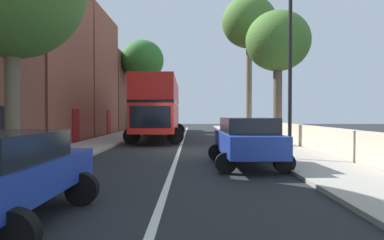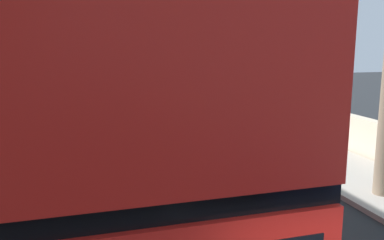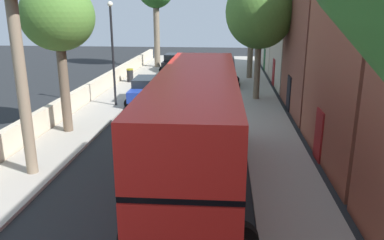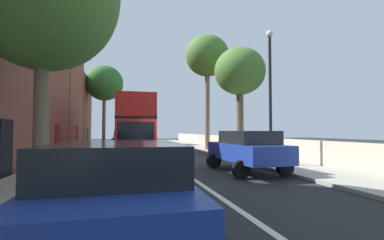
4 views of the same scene
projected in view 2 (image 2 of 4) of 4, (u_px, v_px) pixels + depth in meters
The scene contains 2 objects.
double_decker_bus at pixel (97, 105), 7.74m from camera, with size 3.70×11.33×4.06m.
parked_car_silver_left_0 at pixel (66, 101), 18.51m from camera, with size 2.51×4.03×1.70m.
Camera 2 is at (-2.07, -0.80, 3.49)m, focal length 38.46 mm.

